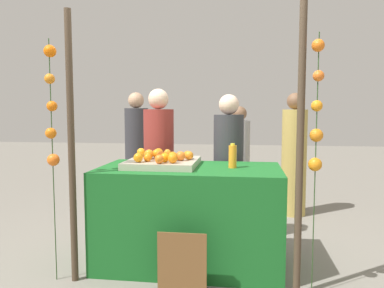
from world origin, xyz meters
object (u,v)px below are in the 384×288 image
stall_counter (190,216)px  orange_0 (187,155)px  vendor_right (228,174)px  chalkboard_sign (182,265)px  vendor_left (159,169)px  juice_bottle (233,156)px  orange_1 (181,156)px

stall_counter → orange_0: bearing=107.8°
orange_0 → vendor_right: bearing=54.7°
orange_0 → chalkboard_sign: 1.07m
stall_counter → vendor_left: size_ratio=1.00×
orange_0 → vendor_right: size_ratio=0.05×
stall_counter → orange_0: (-0.04, 0.13, 0.55)m
juice_bottle → orange_0: bearing=165.1°
orange_1 → chalkboard_sign: size_ratio=0.17×
stall_counter → vendor_left: vendor_left is taller
orange_1 → chalkboard_sign: bearing=-79.6°
orange_1 → juice_bottle: 0.47m
orange_1 → chalkboard_sign: orange_1 is taller
vendor_right → stall_counter: bearing=-116.9°
juice_bottle → chalkboard_sign: juice_bottle is taller
stall_counter → orange_1: (-0.08, -0.02, 0.56)m
stall_counter → vendor_right: vendor_right is taller
chalkboard_sign → vendor_left: vendor_left is taller
stall_counter → vendor_right: (0.33, 0.64, 0.29)m
juice_bottle → vendor_right: (-0.06, 0.63, -0.27)m
orange_1 → juice_bottle: bearing=3.4°
chalkboard_sign → orange_1: bearing=100.4°
chalkboard_sign → vendor_left: (-0.48, 1.31, 0.53)m
juice_bottle → vendor_right: bearing=95.7°
orange_0 → juice_bottle: bearing=-14.9°
orange_1 → orange_0: bearing=73.5°
orange_0 → vendor_left: (-0.41, 0.56, -0.23)m
vendor_right → vendor_left: bearing=176.8°
orange_0 → juice_bottle: 0.45m
orange_0 → orange_1: (-0.04, -0.14, 0.01)m
chalkboard_sign → orange_0: bearing=95.3°
orange_0 → chalkboard_sign: size_ratio=0.15×
juice_bottle → chalkboard_sign: 1.06m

